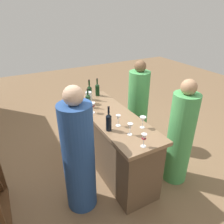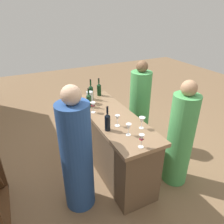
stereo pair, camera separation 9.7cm
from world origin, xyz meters
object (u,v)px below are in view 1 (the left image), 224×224
Objects in this scene: wine_bottle_center_dark_green at (90,92)px; wine_glass_far_left at (118,118)px; wine_bottle_second_left_olive_green at (88,100)px; wine_glass_near_left at (143,120)px; water_pitcher at (89,98)px; person_left_guest at (138,107)px; wine_glass_far_center at (93,106)px; person_right_guest at (79,157)px; person_center_guest at (180,137)px; wine_bottle_second_right_dark_green at (97,89)px; wine_glass_near_right at (130,127)px; wine_glass_near_center at (144,138)px; wine_bottle_leftmost_near_black at (109,121)px.

wine_bottle_center_dark_green is 0.95m from wine_glass_far_left.
wine_bottle_second_left_olive_green is 1.92× the size of wine_glass_near_left.
water_pitcher is 0.94m from person_left_guest.
wine_glass_far_center is 0.82m from person_right_guest.
wine_glass_far_left is (-0.95, 0.01, -0.02)m from wine_bottle_center_dark_green.
wine_glass_near_left is 0.79× the size of water_pitcher.
person_right_guest is (-0.61, 0.46, -0.30)m from wine_glass_far_center.
wine_bottle_second_right_dark_green is at bearing -47.84° from person_center_guest.
person_right_guest reaches higher than wine_bottle_center_dark_green.
wine_bottle_center_dark_green reaches higher than wine_bottle_second_left_olive_green.
wine_glass_far_center reaches higher than wine_glass_near_right.
person_right_guest reaches higher than wine_bottle_second_left_olive_green.
person_left_guest reaches higher than water_pitcher.
wine_glass_near_center reaches higher than wine_glass_far_center.
wine_glass_far_center is at bearing 175.07° from wine_bottle_second_left_olive_green.
wine_bottle_second_right_dark_green is 1.89× the size of wine_glass_near_center.
person_center_guest is at bearing -77.40° from wine_glass_near_center.
wine_bottle_leftmost_near_black is 0.43m from wine_glass_near_left.
wine_glass_near_left is 0.65m from person_center_guest.
wine_glass_near_right is 0.75m from wine_glass_far_center.
wine_glass_near_left is at bearing -162.80° from water_pitcher.
person_left_guest is (0.22, -0.95, -0.34)m from wine_glass_far_center.
wine_bottle_leftmost_near_black is at bearing 40.08° from wine_glass_near_right.
wine_bottle_center_dark_green is 2.14× the size of wine_glass_far_center.
wine_bottle_leftmost_near_black is at bearing 1.15° from person_center_guest.
person_left_guest is at bearing 10.64° from person_right_guest.
wine_glass_far_left is at bearing -8.30° from person_right_guest.
wine_glass_far_left is (0.25, 0.02, 0.00)m from wine_glass_near_right.
wine_bottle_leftmost_near_black is 0.74m from wine_bottle_second_left_olive_green.
wine_glass_near_right and wine_glass_far_left have the same top height.
wine_glass_near_right is 0.96× the size of wine_glass_far_center.
wine_bottle_second_right_dark_green is 0.35m from water_pitcher.
wine_bottle_second_right_dark_green reaches higher than water_pitcher.
wine_bottle_leftmost_near_black is 1.14m from wine_bottle_second_right_dark_green.
wine_bottle_center_dark_green reaches higher than wine_glass_far_center.
wine_glass_far_left is 0.67m from person_right_guest.
wine_bottle_center_dark_green is 0.22× the size of person_left_guest.
wine_bottle_center_dark_green is 1.16m from wine_glass_near_left.
wine_glass_near_left is at bearing -110.10° from wine_bottle_leftmost_near_black.
wine_glass_near_right is (-0.21, -0.17, -0.02)m from wine_bottle_leftmost_near_black.
wine_glass_near_left is 1.01× the size of wine_glass_far_left.
person_left_guest reaches higher than wine_bottle_second_right_dark_green.
wine_bottle_leftmost_near_black is 0.51m from wine_glass_near_center.
person_left_guest is at bearing -106.79° from wine_bottle_center_dark_green.
wine_glass_far_center is (0.49, 0.14, 0.00)m from wine_glass_far_left.
wine_glass_near_right is 0.09× the size of person_right_guest.
wine_glass_far_left is at bearing -175.59° from water_pitcher.
wine_glass_near_center is (-1.56, 0.17, -0.01)m from wine_bottle_second_right_dark_green.
wine_bottle_leftmost_near_black is at bearing 69.90° from wine_glass_near_left.
person_left_guest is at bearing -52.34° from wine_bottle_leftmost_near_black.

